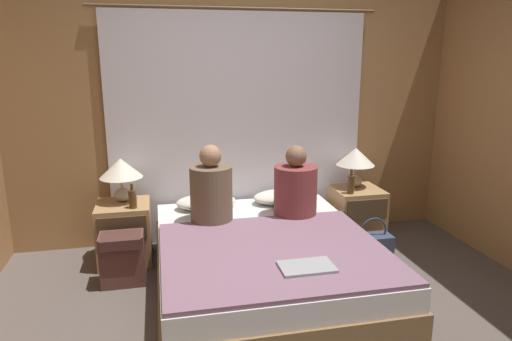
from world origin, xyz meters
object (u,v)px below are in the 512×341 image
at_px(person_left_in_bed, 211,191).
at_px(laptop_on_bed, 307,267).
at_px(nightstand_right, 356,215).
at_px(beer_bottle_on_right_stand, 351,184).
at_px(lamp_left, 121,171).
at_px(handbag_on_floor, 372,247).
at_px(person_right_in_bed, 295,189).
at_px(backpack_on_floor, 122,256).
at_px(pillow_left, 206,202).
at_px(nightstand_left, 125,233).
at_px(pillow_right, 282,197).
at_px(bed, 264,262).
at_px(beer_bottle_on_left_stand, 133,199).
at_px(lamp_right, 356,159).

height_order(person_left_in_bed, laptop_on_bed, person_left_in_bed).
bearing_deg(nightstand_right, beer_bottle_on_right_stand, -135.15).
height_order(lamp_left, handbag_on_floor, lamp_left).
height_order(person_right_in_bed, handbag_on_floor, person_right_in_bed).
bearing_deg(backpack_on_floor, pillow_left, 34.89).
relative_size(nightstand_left, lamp_left, 1.39).
bearing_deg(beer_bottle_on_right_stand, laptop_on_bed, -124.34).
height_order(nightstand_left, pillow_right, pillow_right).
bearing_deg(laptop_on_bed, nightstand_right, 54.44).
bearing_deg(bed, nightstand_right, 33.19).
relative_size(bed, beer_bottle_on_left_stand, 9.44).
relative_size(nightstand_left, beer_bottle_on_right_stand, 2.30).
bearing_deg(nightstand_right, laptop_on_bed, -125.56).
bearing_deg(beer_bottle_on_right_stand, nightstand_right, 44.85).
distance_m(person_right_in_bed, handbag_on_floor, 0.85).
height_order(nightstand_right, beer_bottle_on_left_stand, beer_bottle_on_left_stand).
xyz_separation_m(nightstand_left, pillow_right, (1.42, 0.08, 0.20)).
distance_m(nightstand_left, lamp_left, 0.53).
xyz_separation_m(person_left_in_bed, laptop_on_bed, (0.48, -1.03, -0.23)).
height_order(bed, pillow_right, pillow_right).
height_order(nightstand_left, handbag_on_floor, nightstand_left).
height_order(lamp_right, beer_bottle_on_right_stand, lamp_right).
distance_m(bed, pillow_right, 0.90).
distance_m(person_right_in_bed, laptop_on_bed, 1.07).
bearing_deg(handbag_on_floor, lamp_right, 84.91).
bearing_deg(nightstand_left, laptop_on_bed, -47.67).
height_order(pillow_left, backpack_on_floor, pillow_left).
xyz_separation_m(pillow_left, handbag_on_floor, (1.37, -0.54, -0.34)).
bearing_deg(beer_bottle_on_right_stand, backpack_on_floor, -171.98).
relative_size(nightstand_right, pillow_right, 0.97).
bearing_deg(beer_bottle_on_right_stand, pillow_left, 170.60).
xyz_separation_m(person_left_in_bed, beer_bottle_on_right_stand, (1.29, 0.16, -0.06)).
bearing_deg(pillow_left, person_right_in_bed, -27.40).
height_order(nightstand_right, lamp_left, lamp_left).
bearing_deg(lamp_right, backpack_on_floor, -167.08).
xyz_separation_m(nightstand_right, lamp_left, (-2.14, 0.08, 0.53)).
height_order(pillow_left, person_right_in_bed, person_right_in_bed).
relative_size(nightstand_right, person_right_in_bed, 0.85).
bearing_deg(beer_bottle_on_right_stand, pillow_right, 159.94).
relative_size(pillow_left, pillow_right, 1.00).
bearing_deg(pillow_right, beer_bottle_on_left_stand, -170.86).
bearing_deg(backpack_on_floor, lamp_left, 90.54).
bearing_deg(lamp_left, lamp_right, 0.00).
height_order(person_left_in_bed, backpack_on_floor, person_left_in_bed).
relative_size(nightstand_left, person_right_in_bed, 0.85).
bearing_deg(lamp_left, backpack_on_floor, -89.46).
height_order(bed, person_left_in_bed, person_left_in_bed).
distance_m(beer_bottle_on_left_stand, backpack_on_floor, 0.48).
bearing_deg(pillow_left, nightstand_right, -3.39).
distance_m(lamp_left, pillow_left, 0.79).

